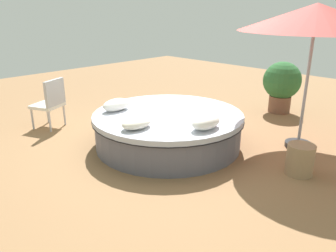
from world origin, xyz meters
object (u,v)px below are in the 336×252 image
(side_table, at_px, (300,160))
(round_bed, at_px, (168,129))
(throw_pillow_2, at_px, (206,122))
(patio_umbrella, at_px, (316,18))
(planter, at_px, (282,84))
(patio_chair, at_px, (51,100))
(throw_pillow_1, at_px, (137,123))
(throw_pillow_0, at_px, (116,105))

(side_table, bearing_deg, round_bed, 105.00)
(throw_pillow_2, bearing_deg, patio_umbrella, -23.06)
(round_bed, relative_size, side_table, 5.68)
(round_bed, height_order, planter, planter)
(throw_pillow_2, relative_size, planter, 0.46)
(patio_chair, distance_m, patio_umbrella, 4.89)
(patio_umbrella, bearing_deg, throw_pillow_1, 148.51)
(throw_pillow_0, relative_size, throw_pillow_1, 1.05)
(throw_pillow_1, distance_m, throw_pillow_2, 1.02)
(throw_pillow_1, height_order, throw_pillow_2, throw_pillow_2)
(round_bed, xyz_separation_m, patio_chair, (-0.98, 2.25, 0.26))
(patio_chair, bearing_deg, patio_umbrella, -81.01)
(throw_pillow_1, distance_m, side_table, 2.42)
(throw_pillow_1, relative_size, throw_pillow_2, 0.94)
(patio_chair, distance_m, planter, 4.96)
(throw_pillow_1, height_order, side_table, throw_pillow_1)
(throw_pillow_0, relative_size, planter, 0.46)
(throw_pillow_1, xyz_separation_m, patio_chair, (-0.13, 2.45, -0.11))
(round_bed, relative_size, planter, 2.23)
(throw_pillow_2, distance_m, side_table, 1.44)
(throw_pillow_0, distance_m, throw_pillow_1, 0.99)
(round_bed, relative_size, throw_pillow_1, 5.11)
(side_table, bearing_deg, planter, 32.47)
(throw_pillow_1, relative_size, planter, 0.44)
(patio_chair, xyz_separation_m, patio_umbrella, (2.51, -3.90, 1.56))
(throw_pillow_1, bearing_deg, round_bed, 12.92)
(throw_pillow_2, distance_m, patio_umbrella, 2.32)
(round_bed, height_order, patio_umbrella, patio_umbrella)
(throw_pillow_2, xyz_separation_m, planter, (3.34, 0.51, -0.03))
(side_table, bearing_deg, throw_pillow_2, 121.79)
(patio_umbrella, bearing_deg, throw_pillow_0, 130.52)
(side_table, bearing_deg, throw_pillow_1, 126.71)
(throw_pillow_2, height_order, side_table, throw_pillow_2)
(throw_pillow_0, bearing_deg, round_bed, -54.69)
(throw_pillow_0, bearing_deg, throw_pillow_2, -77.66)
(patio_umbrella, bearing_deg, round_bed, 132.62)
(side_table, bearing_deg, patio_chair, 109.55)
(patio_chair, bearing_deg, throw_pillow_1, -110.77)
(planter, height_order, side_table, planter)
(patio_chair, height_order, planter, planter)
(round_bed, xyz_separation_m, throw_pillow_1, (-0.86, -0.20, 0.37))
(patio_umbrella, relative_size, planter, 2.04)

